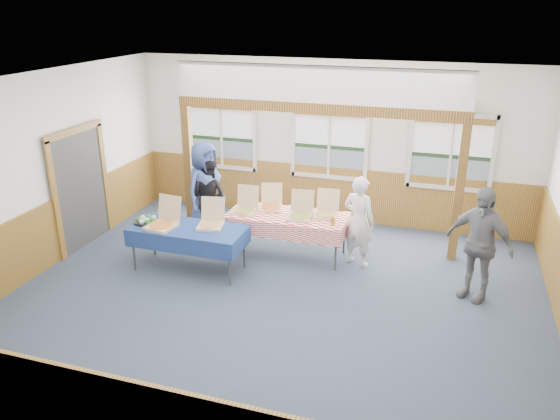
# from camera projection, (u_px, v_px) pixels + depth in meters

# --- Properties ---
(floor) EXTENTS (8.00, 8.00, 0.00)m
(floor) POSITION_uv_depth(u_px,v_px,m) (275.00, 300.00, 8.22)
(floor) COLOR #2B3346
(floor) RESTS_ON ground
(ceiling) EXTENTS (8.00, 8.00, 0.00)m
(ceiling) POSITION_uv_depth(u_px,v_px,m) (274.00, 84.00, 7.07)
(ceiling) COLOR white
(ceiling) RESTS_ON wall_back
(wall_back) EXTENTS (8.00, 0.00, 8.00)m
(wall_back) POSITION_uv_depth(u_px,v_px,m) (330.00, 142.00, 10.75)
(wall_back) COLOR silver
(wall_back) RESTS_ON floor
(wall_front) EXTENTS (8.00, 0.00, 8.00)m
(wall_front) POSITION_uv_depth(u_px,v_px,m) (142.00, 337.00, 4.53)
(wall_front) COLOR silver
(wall_front) RESTS_ON floor
(wall_left) EXTENTS (0.00, 8.00, 8.00)m
(wall_left) POSITION_uv_depth(u_px,v_px,m) (39.00, 174.00, 8.78)
(wall_left) COLOR silver
(wall_left) RESTS_ON floor
(wainscot_back) EXTENTS (7.98, 0.05, 1.10)m
(wainscot_back) POSITION_uv_depth(u_px,v_px,m) (328.00, 193.00, 11.11)
(wainscot_back) COLOR brown
(wainscot_back) RESTS_ON floor
(wainscot_left) EXTENTS (0.05, 6.98, 1.10)m
(wainscot_left) POSITION_uv_depth(u_px,v_px,m) (50.00, 234.00, 9.15)
(wainscot_left) COLOR brown
(wainscot_left) RESTS_ON floor
(cased_opening) EXTENTS (0.06, 1.30, 2.10)m
(cased_opening) POSITION_uv_depth(u_px,v_px,m) (80.00, 190.00, 9.77)
(cased_opening) COLOR #343434
(cased_opening) RESTS_ON wall_left
(window_left) EXTENTS (1.56, 0.10, 1.46)m
(window_left) POSITION_uv_depth(u_px,v_px,m) (222.00, 131.00, 11.34)
(window_left) COLOR silver
(window_left) RESTS_ON wall_back
(window_mid) EXTENTS (1.56, 0.10, 1.46)m
(window_mid) POSITION_uv_depth(u_px,v_px,m) (330.00, 139.00, 10.69)
(window_mid) COLOR silver
(window_mid) RESTS_ON wall_back
(window_right) EXTENTS (1.56, 0.10, 1.46)m
(window_right) POSITION_uv_depth(u_px,v_px,m) (452.00, 148.00, 10.03)
(window_right) COLOR silver
(window_right) RESTS_ON wall_back
(post_left) EXTENTS (0.15, 0.15, 2.40)m
(post_left) POSITION_uv_depth(u_px,v_px,m) (189.00, 167.00, 10.54)
(post_left) COLOR #542812
(post_left) RESTS_ON floor
(post_right) EXTENTS (0.15, 0.15, 2.40)m
(post_right) POSITION_uv_depth(u_px,v_px,m) (459.00, 193.00, 9.12)
(post_right) COLOR #542812
(post_right) RESTS_ON floor
(cross_beam) EXTENTS (5.15, 0.18, 0.18)m
(cross_beam) POSITION_uv_depth(u_px,v_px,m) (316.00, 108.00, 9.37)
(cross_beam) COLOR #542812
(cross_beam) RESTS_ON post_left
(table_left) EXTENTS (2.05, 1.44, 0.76)m
(table_left) POSITION_uv_depth(u_px,v_px,m) (188.00, 231.00, 8.91)
(table_left) COLOR #343434
(table_left) RESTS_ON floor
(table_right) EXTENTS (2.19, 1.28, 0.76)m
(table_right) POSITION_uv_depth(u_px,v_px,m) (288.00, 217.00, 9.44)
(table_right) COLOR #343434
(table_right) RESTS_ON floor
(pizza_box_a) EXTENTS (0.49, 0.58, 0.47)m
(pizza_box_a) POSITION_uv_depth(u_px,v_px,m) (163.00, 223.00, 8.88)
(pizza_box_a) COLOR #CBB487
(pizza_box_a) RESTS_ON table_left
(pizza_box_b) EXTENTS (0.48, 0.55, 0.43)m
(pizza_box_b) POSITION_uv_depth(u_px,v_px,m) (211.00, 223.00, 8.91)
(pizza_box_b) COLOR #CBB487
(pizza_box_b) RESTS_ON table_left
(pizza_box_c) EXTENTS (0.41, 0.49, 0.42)m
(pizza_box_c) POSITION_uv_depth(u_px,v_px,m) (245.00, 208.00, 9.53)
(pizza_box_c) COLOR #CBB487
(pizza_box_c) RESTS_ON table_right
(pizza_box_d) EXTENTS (0.49, 0.54, 0.41)m
(pizza_box_d) POSITION_uv_depth(u_px,v_px,m) (271.00, 205.00, 9.67)
(pizza_box_d) COLOR #CBB487
(pizza_box_d) RESTS_ON table_right
(pizza_box_e) EXTENTS (0.43, 0.51, 0.43)m
(pizza_box_e) POSITION_uv_depth(u_px,v_px,m) (300.00, 214.00, 9.26)
(pizza_box_e) COLOR #CBB487
(pizza_box_e) RESTS_ON table_right
(pizza_box_f) EXTENTS (0.41, 0.49, 0.42)m
(pizza_box_f) POSITION_uv_depth(u_px,v_px,m) (326.00, 212.00, 9.34)
(pizza_box_f) COLOR #CBB487
(pizza_box_f) RESTS_ON table_right
(veggie_tray) EXTENTS (0.43, 0.43, 0.10)m
(veggie_tray) POSITION_uv_depth(u_px,v_px,m) (147.00, 220.00, 9.09)
(veggie_tray) COLOR black
(veggie_tray) RESTS_ON table_left
(drink_glass) EXTENTS (0.07, 0.07, 0.15)m
(drink_glass) POSITION_uv_depth(u_px,v_px,m) (333.00, 221.00, 8.93)
(drink_glass) COLOR #A76C1B
(drink_glass) RESTS_ON table_right
(woman_white) EXTENTS (0.67, 0.55, 1.57)m
(woman_white) POSITION_uv_depth(u_px,v_px,m) (359.00, 221.00, 9.05)
(woman_white) COLOR silver
(woman_white) RESTS_ON floor
(woman_black) EXTENTS (0.80, 0.67, 1.49)m
(woman_black) POSITION_uv_depth(u_px,v_px,m) (208.00, 197.00, 10.31)
(woman_black) COLOR black
(woman_black) RESTS_ON floor
(man_blue) EXTENTS (0.80, 1.00, 1.79)m
(man_blue) POSITION_uv_depth(u_px,v_px,m) (205.00, 189.00, 10.30)
(man_blue) COLOR #32457F
(man_blue) RESTS_ON floor
(person_grey) EXTENTS (1.11, 0.87, 1.76)m
(person_grey) POSITION_uv_depth(u_px,v_px,m) (479.00, 243.00, 8.01)
(person_grey) COLOR slate
(person_grey) RESTS_ON floor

